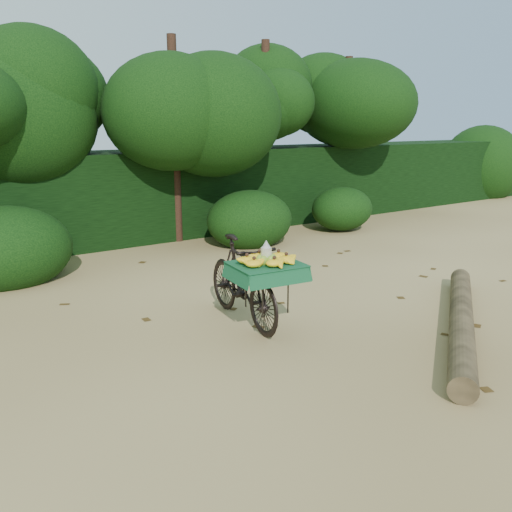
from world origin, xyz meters
TOP-DOWN VIEW (x-y plane):
  - ground at (0.00, 0.00)m, footprint 80.00×80.00m
  - vendor_bicycle at (-1.00, 0.76)m, footprint 0.83×1.84m
  - fallen_log at (0.96, -0.91)m, footprint 3.20×2.37m
  - hedge_backdrop at (0.00, 6.30)m, footprint 26.00×1.80m
  - tree_row at (-0.65, 5.50)m, footprint 14.50×2.00m
  - bush_clumps at (0.50, 4.30)m, footprint 8.80×1.70m
  - leaf_litter at (0.00, 0.65)m, footprint 7.00×7.30m

SIDE VIEW (x-z plane):
  - ground at x=0.00m, z-range 0.00..0.00m
  - leaf_litter at x=0.00m, z-range 0.00..0.01m
  - fallen_log at x=0.96m, z-range 0.00..0.27m
  - bush_clumps at x=0.50m, z-range 0.00..0.90m
  - vendor_bicycle at x=-1.00m, z-range 0.01..1.07m
  - hedge_backdrop at x=0.00m, z-range 0.00..1.80m
  - tree_row at x=-0.65m, z-range 0.00..4.00m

